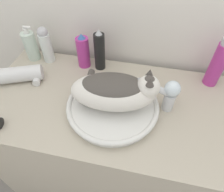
{
  "coord_description": "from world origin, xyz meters",
  "views": [
    {
      "loc": [
        0.05,
        -0.25,
        1.46
      ],
      "look_at": [
        -0.05,
        0.22,
        0.93
      ],
      "focal_mm": 32.0,
      "sensor_mm": 36.0,
      "label": 1
    }
  ],
  "objects_px": {
    "cat": "(115,90)",
    "soap_pump_bottle": "(31,46)",
    "lotion_bottle_white": "(46,45)",
    "spray_bottle_trigger": "(83,52)",
    "shampoo_bottle_tall": "(218,63)",
    "hairspray_can_black": "(100,51)",
    "hair_dryer": "(22,74)",
    "faucet": "(168,93)"
  },
  "relations": [
    {
      "from": "cat",
      "to": "spray_bottle_trigger",
      "type": "xyz_separation_m",
      "value": [
        -0.2,
        0.24,
        -0.03
      ]
    },
    {
      "from": "shampoo_bottle_tall",
      "to": "hair_dryer",
      "type": "xyz_separation_m",
      "value": [
        -0.81,
        -0.16,
        -0.07
      ]
    },
    {
      "from": "spray_bottle_trigger",
      "to": "hair_dryer",
      "type": "height_order",
      "value": "spray_bottle_trigger"
    },
    {
      "from": "faucet",
      "to": "shampoo_bottle_tall",
      "type": "xyz_separation_m",
      "value": [
        0.19,
        0.19,
        0.02
      ]
    },
    {
      "from": "faucet",
      "to": "hairspray_can_black",
      "type": "relative_size",
      "value": 0.82
    },
    {
      "from": "shampoo_bottle_tall",
      "to": "hair_dryer",
      "type": "bearing_deg",
      "value": -168.76
    },
    {
      "from": "cat",
      "to": "shampoo_bottle_tall",
      "type": "relative_size",
      "value": 1.46
    },
    {
      "from": "faucet",
      "to": "lotion_bottle_white",
      "type": "relative_size",
      "value": 0.91
    },
    {
      "from": "spray_bottle_trigger",
      "to": "shampoo_bottle_tall",
      "type": "relative_size",
      "value": 0.76
    },
    {
      "from": "cat",
      "to": "soap_pump_bottle",
      "type": "relative_size",
      "value": 1.83
    },
    {
      "from": "soap_pump_bottle",
      "to": "hair_dryer",
      "type": "bearing_deg",
      "value": -79.17
    },
    {
      "from": "lotion_bottle_white",
      "to": "faucet",
      "type": "bearing_deg",
      "value": -18.74
    },
    {
      "from": "faucet",
      "to": "soap_pump_bottle",
      "type": "bearing_deg",
      "value": -31.07
    },
    {
      "from": "faucet",
      "to": "hair_dryer",
      "type": "relative_size",
      "value": 0.79
    },
    {
      "from": "cat",
      "to": "hairspray_can_black",
      "type": "distance_m",
      "value": 0.27
    },
    {
      "from": "cat",
      "to": "shampoo_bottle_tall",
      "type": "bearing_deg",
      "value": 25.39
    },
    {
      "from": "hairspray_can_black",
      "to": "shampoo_bottle_tall",
      "type": "bearing_deg",
      "value": 0.0
    },
    {
      "from": "hairspray_can_black",
      "to": "shampoo_bottle_tall",
      "type": "distance_m",
      "value": 0.5
    },
    {
      "from": "cat",
      "to": "faucet",
      "type": "bearing_deg",
      "value": 7.42
    },
    {
      "from": "shampoo_bottle_tall",
      "to": "hairspray_can_black",
      "type": "bearing_deg",
      "value": 180.0
    },
    {
      "from": "spray_bottle_trigger",
      "to": "hairspray_can_black",
      "type": "xyz_separation_m",
      "value": [
        0.08,
        0.0,
        0.01
      ]
    },
    {
      "from": "hairspray_can_black",
      "to": "shampoo_bottle_tall",
      "type": "xyz_separation_m",
      "value": [
        0.5,
        0.0,
        0.01
      ]
    },
    {
      "from": "cat",
      "to": "hair_dryer",
      "type": "relative_size",
      "value": 1.57
    },
    {
      "from": "cat",
      "to": "hair_dryer",
      "type": "xyz_separation_m",
      "value": [
        -0.43,
        0.08,
        -0.08
      ]
    },
    {
      "from": "soap_pump_bottle",
      "to": "lotion_bottle_white",
      "type": "distance_m",
      "value": 0.08
    },
    {
      "from": "soap_pump_bottle",
      "to": "hairspray_can_black",
      "type": "xyz_separation_m",
      "value": [
        0.34,
        0.0,
        0.02
      ]
    },
    {
      "from": "lotion_bottle_white",
      "to": "soap_pump_bottle",
      "type": "bearing_deg",
      "value": -180.0
    },
    {
      "from": "soap_pump_bottle",
      "to": "lotion_bottle_white",
      "type": "xyz_separation_m",
      "value": [
        0.08,
        0.0,
        0.02
      ]
    },
    {
      "from": "soap_pump_bottle",
      "to": "hair_dryer",
      "type": "relative_size",
      "value": 0.86
    },
    {
      "from": "cat",
      "to": "spray_bottle_trigger",
      "type": "height_order",
      "value": "cat"
    },
    {
      "from": "cat",
      "to": "lotion_bottle_white",
      "type": "relative_size",
      "value": 1.8
    },
    {
      "from": "soap_pump_bottle",
      "to": "lotion_bottle_white",
      "type": "height_order",
      "value": "lotion_bottle_white"
    },
    {
      "from": "spray_bottle_trigger",
      "to": "hair_dryer",
      "type": "relative_size",
      "value": 0.82
    },
    {
      "from": "cat",
      "to": "soap_pump_bottle",
      "type": "height_order",
      "value": "cat"
    },
    {
      "from": "soap_pump_bottle",
      "to": "hairspray_can_black",
      "type": "distance_m",
      "value": 0.34
    },
    {
      "from": "lotion_bottle_white",
      "to": "shampoo_bottle_tall",
      "type": "bearing_deg",
      "value": 0.0
    },
    {
      "from": "cat",
      "to": "spray_bottle_trigger",
      "type": "distance_m",
      "value": 0.31
    },
    {
      "from": "soap_pump_bottle",
      "to": "hairspray_can_black",
      "type": "height_order",
      "value": "hairspray_can_black"
    },
    {
      "from": "shampoo_bottle_tall",
      "to": "hair_dryer",
      "type": "distance_m",
      "value": 0.83
    },
    {
      "from": "faucet",
      "to": "spray_bottle_trigger",
      "type": "bearing_deg",
      "value": -41.06
    },
    {
      "from": "soap_pump_bottle",
      "to": "shampoo_bottle_tall",
      "type": "relative_size",
      "value": 0.8
    },
    {
      "from": "cat",
      "to": "hair_dryer",
      "type": "bearing_deg",
      "value": 162.41
    }
  ]
}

